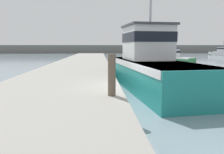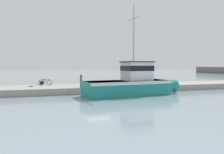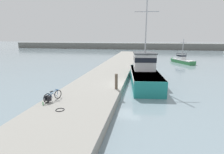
% 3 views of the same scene
% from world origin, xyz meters
% --- Properties ---
extents(ground_plane, '(320.00, 320.00, 0.00)m').
position_xyz_m(ground_plane, '(0.00, 0.00, 0.00)').
color(ground_plane, gray).
extents(dock_pier, '(5.57, 80.00, 0.73)m').
position_xyz_m(dock_pier, '(-3.39, 0.00, 0.37)').
color(dock_pier, gray).
rests_on(dock_pier, ground_plane).
extents(fishing_boat_main, '(4.11, 11.24, 9.70)m').
position_xyz_m(fishing_boat_main, '(1.45, 3.38, 1.33)').
color(fishing_boat_main, teal).
rests_on(fishing_boat_main, ground_plane).
extents(bicycle_touring, '(0.78, 1.61, 0.77)m').
position_xyz_m(bicycle_touring, '(-5.40, -5.70, 1.09)').
color(bicycle_touring, black).
rests_on(bicycle_touring, dock_pier).
extents(mooring_post, '(0.27, 0.27, 1.43)m').
position_xyz_m(mooring_post, '(-1.07, -1.70, 1.45)').
color(mooring_post, brown).
rests_on(mooring_post, dock_pier).
extents(hose_coil, '(0.59, 0.59, 0.04)m').
position_xyz_m(hose_coil, '(-3.98, -7.15, 0.76)').
color(hose_coil, black).
rests_on(hose_coil, dock_pier).
extents(water_bottle_on_curb, '(0.06, 0.06, 0.25)m').
position_xyz_m(water_bottle_on_curb, '(-5.58, -6.56, 0.86)').
color(water_bottle_on_curb, green).
rests_on(water_bottle_on_curb, dock_pier).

